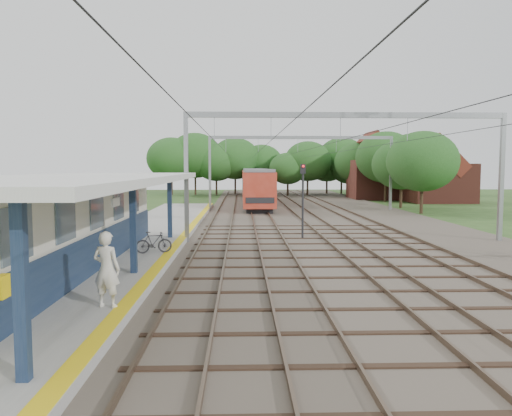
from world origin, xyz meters
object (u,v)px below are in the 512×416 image
object	(u,v)px
bicycle	(154,242)
signal_post	(303,193)
person	(107,269)
train	(254,184)

from	to	relation	value
bicycle	signal_post	xyz separation A→B (m)	(7.26, 5.99, 1.84)
person	signal_post	xyz separation A→B (m)	(7.03, 14.43, 1.29)
bicycle	signal_post	distance (m)	9.59
person	signal_post	world-z (taller)	signal_post
bicycle	signal_post	world-z (taller)	signal_post
person	bicycle	world-z (taller)	person
bicycle	train	xyz separation A→B (m)	(5.41, 38.39, 1.31)
person	bicycle	distance (m)	8.47
person	bicycle	bearing A→B (deg)	-74.76
person	train	distance (m)	47.12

